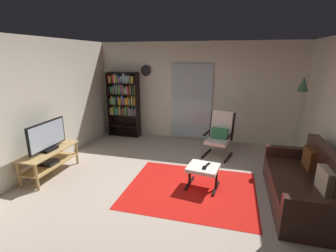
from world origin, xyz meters
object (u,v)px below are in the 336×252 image
Objects in this scene: television at (47,137)px; cell_phone at (204,168)px; tv_stand at (50,159)px; ottoman at (203,170)px; bookshelf_near_tv at (124,100)px; leather_sofa at (306,186)px; floor_lamp_by_shelf at (302,92)px; lounge_armchair at (220,133)px; tv_remote at (208,164)px; wall_clock at (146,71)px.

cell_phone is at bearing 3.75° from television.
tv_stand reaches higher than ottoman.
tv_stand is 2.79m from bookshelf_near_tv.
floor_lamp_by_shelf reaches higher than leather_sofa.
television reaches higher than cell_phone.
lounge_armchair is at bearing 30.80° from television.
tv_remote is 2.59m from floor_lamp_by_shelf.
bookshelf_near_tv is at bearing 82.32° from tv_stand.
wall_clock is (-2.00, 2.49, 1.44)m from tv_remote.
ottoman is (2.92, 0.27, -0.00)m from tv_stand.
floor_lamp_by_shelf reaches higher than tv_remote.
floor_lamp_by_shelf is at bearing 84.24° from leather_sofa.
bookshelf_near_tv is at bearing 137.97° from cell_phone.
wall_clock is (-1.93, 2.56, 1.52)m from ottoman.
ottoman is 0.32× the size of floor_lamp_by_shelf.
tv_stand is 1.22× the size of lounge_armchair.
tv_remote is 0.50× the size of wall_clock.
wall_clock is (-1.96, 2.63, 1.44)m from cell_phone.
tv_remote is 0.15m from cell_phone.
floor_lamp_by_shelf reaches higher than lounge_armchair.
wall_clock is at bearing 147.19° from tv_remote.
tv_remote is (-1.53, 0.17, 0.10)m from leather_sofa.
floor_lamp_by_shelf is (4.70, 1.93, 1.20)m from tv_stand.
cell_phone is (2.94, 0.19, -0.37)m from television.
lounge_armchair is 0.56× the size of floor_lamp_by_shelf.
cell_phone reaches higher than ottoman.
leather_sofa is 13.59× the size of tv_remote.
television is 3.03m from tv_remote.
lounge_armchair reaches higher than tv_stand.
ottoman is 0.11m from cell_phone.
bookshelf_near_tv reaches higher than leather_sofa.
bookshelf_near_tv is at bearing -165.13° from wall_clock.
bookshelf_near_tv is at bearing 82.35° from television.
wall_clock is at bearing 155.04° from lounge_armchair.
bookshelf_near_tv is 1.77× the size of lounge_armchair.
bookshelf_near_tv is 1.03m from wall_clock.
floor_lamp_by_shelf is at bearing 22.34° from tv_stand.
tv_remote is (2.99, 0.34, 0.08)m from tv_stand.
lounge_armchair is at bearing 83.51° from ottoman.
cell_phone is (0.03, -0.07, 0.08)m from ottoman.
lounge_armchair is (-1.43, 1.68, 0.23)m from leather_sofa.
tv_stand is at bearing -174.67° from ottoman.
leather_sofa reaches higher than tv_stand.
leather_sofa reaches higher than ottoman.
bookshelf_near_tv is at bearing 136.85° from ottoman.
lounge_armchair is 1.52m from tv_remote.
tv_stand is 3.01m from tv_remote.
floor_lamp_by_shelf is 3.84m from wall_clock.
tv_remote is at bearing 6.54° from tv_stand.
wall_clock reaches higher than cell_phone.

